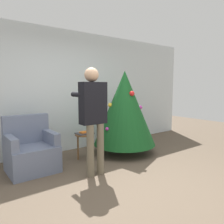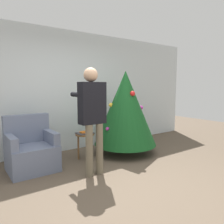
# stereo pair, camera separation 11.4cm
# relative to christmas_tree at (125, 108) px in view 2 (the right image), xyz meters

# --- Properties ---
(ground_plane) EXTENTS (14.00, 14.00, 0.00)m
(ground_plane) POSITION_rel_christmas_tree_xyz_m (-1.13, -1.27, -1.00)
(ground_plane) COLOR brown
(wall_back) EXTENTS (8.00, 0.06, 2.70)m
(wall_back) POSITION_rel_christmas_tree_xyz_m (-1.13, 0.96, 0.35)
(wall_back) COLOR silver
(wall_back) RESTS_ON ground_plane
(christmas_tree) EXTENTS (1.35, 1.35, 1.80)m
(christmas_tree) POSITION_rel_christmas_tree_xyz_m (0.00, 0.00, 0.00)
(christmas_tree) COLOR brown
(christmas_tree) RESTS_ON ground_plane
(armchair) EXTENTS (0.79, 0.72, 0.96)m
(armchair) POSITION_rel_christmas_tree_xyz_m (-1.96, 0.19, -0.66)
(armchair) COLOR slate
(armchair) RESTS_ON ground_plane
(person_standing) EXTENTS (0.45, 0.57, 1.77)m
(person_standing) POSITION_rel_christmas_tree_xyz_m (-1.18, -0.59, 0.07)
(person_standing) COLOR #6B604C
(person_standing) RESTS_ON ground_plane
(side_stool) EXTENTS (0.38, 0.38, 0.53)m
(side_stool) POSITION_rel_christmas_tree_xyz_m (-0.93, 0.14, -0.57)
(side_stool) COLOR brown
(side_stool) RESTS_ON ground_plane
(laptop) EXTENTS (0.32, 0.25, 0.02)m
(laptop) POSITION_rel_christmas_tree_xyz_m (-0.93, 0.14, -0.46)
(laptop) COLOR #38383D
(laptop) RESTS_ON side_stool
(book) EXTENTS (0.17, 0.12, 0.02)m
(book) POSITION_rel_christmas_tree_xyz_m (-0.93, 0.14, -0.44)
(book) COLOR orange
(book) RESTS_ON laptop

